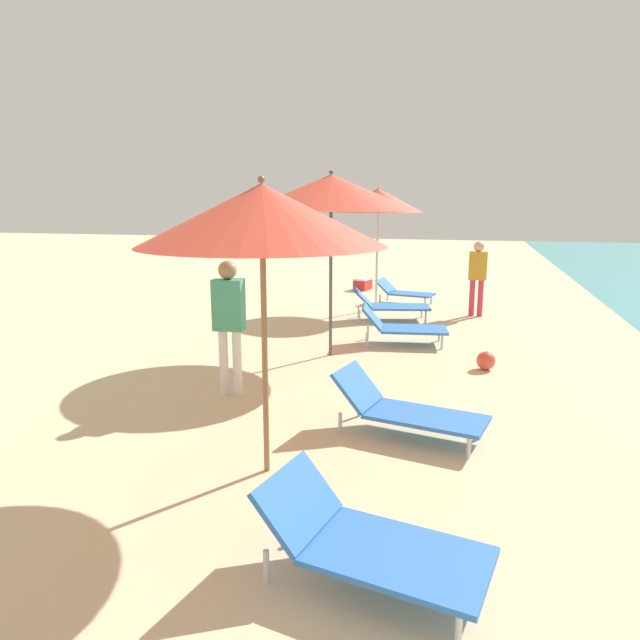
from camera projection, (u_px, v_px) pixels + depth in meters
The scene contains 12 objects.
umbrella_third at pixel (262, 215), 4.62m from camera, with size 2.04×2.04×2.53m.
lounger_third_shoreside at pixel (405, 408), 5.81m from camera, with size 1.61×0.91×0.63m.
lounger_third_inland at pixel (367, 539), 3.54m from camera, with size 1.51×0.95×0.61m.
umbrella_fourth at pixel (331, 193), 8.38m from camera, with size 2.51×2.51×2.78m.
lounger_fourth_shoreside at pixel (401, 326), 9.52m from camera, with size 1.48×0.85×0.64m.
umbrella_farthest at pixel (378, 201), 12.15m from camera, with size 1.90×1.90×2.66m.
lounger_farthest_shoreside at pixel (404, 292), 13.30m from camera, with size 1.40×0.86×0.56m.
lounger_farthest_inland at pixel (389, 304), 11.44m from camera, with size 1.62×0.99×0.65m.
person_walking_near at pixel (478, 272), 11.73m from camera, with size 0.36×0.22×1.54m.
person_walking_mid at pixel (229, 315), 6.87m from camera, with size 0.38×0.26×1.65m.
beach_ball at pixel (486, 361), 8.09m from camera, with size 0.26×0.26×0.26m, color #E54C38.
cooler_box at pixel (363, 284), 15.44m from camera, with size 0.47×0.59×0.32m.
Camera 1 is at (1.72, 3.47, 2.33)m, focal length 32.22 mm.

